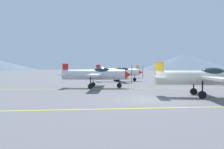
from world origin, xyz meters
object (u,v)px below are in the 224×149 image
(airplane_far, at_px, (119,72))
(airplane_back, at_px, (122,71))
(airplane_near, at_px, (205,77))
(airplane_mid, at_px, (96,74))

(airplane_far, distance_m, airplane_back, 10.69)
(airplane_near, height_order, airplane_back, same)
(airplane_near, distance_m, airplane_back, 28.53)
(airplane_mid, bearing_deg, airplane_far, 69.73)
(airplane_near, xyz_separation_m, airplane_mid, (-7.51, 7.70, 0.00))
(airplane_mid, height_order, airplane_back, same)
(airplane_near, relative_size, airplane_mid, 1.00)
(airplane_mid, xyz_separation_m, airplane_back, (5.82, 20.79, 0.00))
(airplane_near, distance_m, airplane_mid, 10.75)
(airplane_near, bearing_deg, airplane_mid, 134.31)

